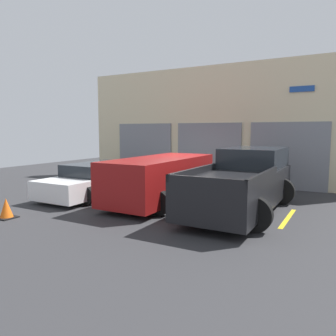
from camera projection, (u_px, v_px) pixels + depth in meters
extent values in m
plane|color=#2D2D30|center=(182.00, 194.00, 12.18)|extent=(28.00, 28.00, 0.00)
cube|color=beige|center=(216.00, 125.00, 14.74)|extent=(13.15, 0.60, 5.21)
cube|color=slate|center=(144.00, 151.00, 16.34)|extent=(3.01, 0.08, 2.70)
cube|color=slate|center=(208.00, 153.00, 14.69)|extent=(3.01, 0.08, 2.70)
cube|color=slate|center=(288.00, 156.00, 13.04)|extent=(3.01, 0.08, 2.70)
cube|color=#1E4799|center=(302.00, 89.00, 12.56)|extent=(0.90, 0.03, 0.22)
cube|color=black|center=(240.00, 188.00, 9.41)|extent=(1.90, 5.38, 0.95)
cube|color=#1E2328|center=(254.00, 157.00, 10.61)|extent=(1.74, 2.42, 0.62)
cube|color=black|center=(194.00, 171.00, 8.74)|extent=(0.08, 2.96, 0.18)
cube|color=black|center=(263.00, 176.00, 7.86)|extent=(0.08, 2.96, 0.18)
cube|color=black|center=(205.00, 181.00, 7.05)|extent=(1.90, 0.08, 0.18)
cylinder|color=black|center=(230.00, 187.00, 11.30)|extent=(0.85, 0.22, 0.85)
cylinder|color=black|center=(281.00, 191.00, 10.49)|extent=(0.85, 0.22, 0.85)
cylinder|color=black|center=(189.00, 206.00, 8.40)|extent=(0.85, 0.22, 0.85)
cylinder|color=black|center=(254.00, 214.00, 7.59)|extent=(0.85, 0.22, 0.85)
cube|color=white|center=(98.00, 183.00, 12.01)|extent=(1.79, 4.63, 0.62)
cube|color=#1E2328|center=(100.00, 168.00, 12.05)|extent=(1.58, 2.55, 0.42)
cylinder|color=black|center=(107.00, 180.00, 13.66)|extent=(0.62, 0.22, 0.62)
cylinder|color=black|center=(138.00, 183.00, 12.90)|extent=(0.62, 0.22, 0.62)
cylinder|color=black|center=(52.00, 191.00, 11.16)|extent=(0.62, 0.22, 0.62)
cylinder|color=black|center=(87.00, 195.00, 10.40)|extent=(0.62, 0.22, 0.62)
cube|color=maroon|center=(161.00, 178.00, 10.68)|extent=(1.80, 4.60, 1.31)
cube|color=#1E2328|center=(190.00, 160.00, 12.59)|extent=(1.62, 0.06, 0.28)
cylinder|color=black|center=(162.00, 184.00, 12.36)|extent=(0.71, 0.22, 0.71)
cylinder|color=black|center=(200.00, 187.00, 11.60)|extent=(0.71, 0.22, 0.71)
cylinder|color=black|center=(114.00, 197.00, 9.88)|extent=(0.71, 0.22, 0.71)
cylinder|color=black|center=(159.00, 203.00, 9.12)|extent=(0.71, 0.22, 0.71)
cube|color=gold|center=(72.00, 192.00, 12.71)|extent=(0.12, 2.20, 0.01)
cube|color=gold|center=(128.00, 198.00, 11.42)|extent=(0.12, 2.20, 0.01)
cube|color=gold|center=(198.00, 207.00, 10.14)|extent=(0.12, 2.20, 0.01)
cube|color=gold|center=(288.00, 218.00, 8.85)|extent=(0.12, 2.20, 0.01)
cube|color=black|center=(7.00, 218.00, 8.88)|extent=(0.47, 0.47, 0.03)
cone|color=orange|center=(6.00, 208.00, 8.85)|extent=(0.36, 0.36, 0.55)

